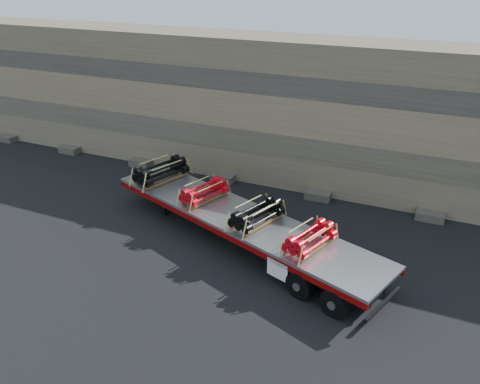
{
  "coord_description": "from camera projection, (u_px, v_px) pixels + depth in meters",
  "views": [
    {
      "loc": [
        6.54,
        -14.93,
        10.1
      ],
      "look_at": [
        -0.41,
        0.97,
        1.56
      ],
      "focal_mm": 35.0,
      "sensor_mm": 36.0,
      "label": 1
    }
  ],
  "objects": [
    {
      "name": "ground",
      "position": [
        240.0,
        238.0,
        19.08
      ],
      "size": [
        120.0,
        120.0,
        0.0
      ],
      "primitive_type": "plane",
      "color": "black",
      "rests_on": "ground"
    },
    {
      "name": "bundle_midfront",
      "position": [
        204.0,
        192.0,
        19.25
      ],
      "size": [
        1.57,
        2.16,
        0.69
      ],
      "primitive_type": null,
      "rotation": [
        0.0,
        0.0,
        -0.34
      ],
      "color": "red",
      "rests_on": "trailer"
    },
    {
      "name": "bundle_midrear",
      "position": [
        257.0,
        215.0,
        17.46
      ],
      "size": [
        1.69,
        2.32,
        0.74
      ],
      "primitive_type": null,
      "rotation": [
        0.0,
        0.0,
        -0.34
      ],
      "color": "black",
      "rests_on": "trailer"
    },
    {
      "name": "rock_wall",
      "position": [
        293.0,
        112.0,
        22.88
      ],
      "size": [
        44.0,
        3.0,
        7.0
      ],
      "primitive_type": "cube",
      "color": "#7A6B54",
      "rests_on": "ground"
    },
    {
      "name": "trailer",
      "position": [
        239.0,
        229.0,
        18.46
      ],
      "size": [
        12.66,
        6.49,
        1.26
      ],
      "primitive_type": null,
      "rotation": [
        0.0,
        0.0,
        -0.34
      ],
      "color": "#A7A9AE",
      "rests_on": "ground"
    },
    {
      "name": "bundle_front",
      "position": [
        161.0,
        171.0,
        20.95
      ],
      "size": [
        1.88,
        2.59,
        0.83
      ],
      "primitive_type": null,
      "rotation": [
        0.0,
        0.0,
        -0.34
      ],
      "color": "black",
      "rests_on": "trailer"
    },
    {
      "name": "bundle_rear",
      "position": [
        310.0,
        239.0,
        15.99
      ],
      "size": [
        1.58,
        2.18,
        0.7
      ],
      "primitive_type": null,
      "rotation": [
        0.0,
        0.0,
        -0.34
      ],
      "color": "red",
      "rests_on": "trailer"
    }
  ]
}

